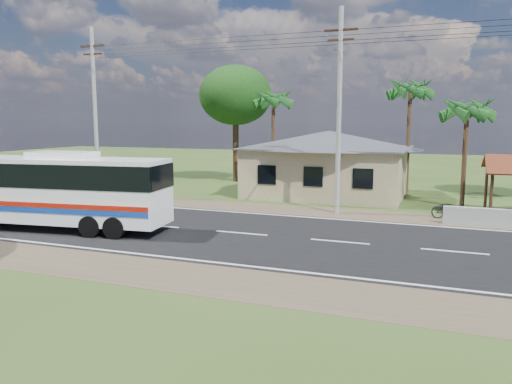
# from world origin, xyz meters

# --- Properties ---
(ground) EXTENTS (120.00, 120.00, 0.00)m
(ground) POSITION_xyz_m (0.00, 0.00, 0.00)
(ground) COLOR #254017
(ground) RESTS_ON ground
(road) EXTENTS (120.00, 16.00, 0.03)m
(road) POSITION_xyz_m (0.00, 0.00, 0.01)
(road) COLOR black
(road) RESTS_ON ground
(house) EXTENTS (12.40, 10.00, 5.00)m
(house) POSITION_xyz_m (1.00, 13.00, 2.64)
(house) COLOR tan
(house) RESTS_ON ground
(utility_poles) EXTENTS (32.80, 2.22, 11.00)m
(utility_poles) POSITION_xyz_m (2.67, 6.49, 5.77)
(utility_poles) COLOR #9E9E99
(utility_poles) RESTS_ON ground
(palm_near) EXTENTS (2.80, 2.80, 6.70)m
(palm_near) POSITION_xyz_m (9.50, 11.00, 5.71)
(palm_near) COLOR #47301E
(palm_near) RESTS_ON ground
(palm_mid) EXTENTS (2.80, 2.80, 8.20)m
(palm_mid) POSITION_xyz_m (6.00, 15.50, 7.16)
(palm_mid) COLOR #47301E
(palm_mid) RESTS_ON ground
(palm_far) EXTENTS (2.80, 2.80, 7.70)m
(palm_far) POSITION_xyz_m (-4.00, 16.00, 6.68)
(palm_far) COLOR #47301E
(palm_far) RESTS_ON ground
(tree_behind_house) EXTENTS (6.00, 6.00, 9.61)m
(tree_behind_house) POSITION_xyz_m (-8.00, 18.00, 7.12)
(tree_behind_house) COLOR #47301E
(tree_behind_house) RESTS_ON ground
(coach_bus) EXTENTS (12.01, 3.98, 3.66)m
(coach_bus) POSITION_xyz_m (-8.92, -2.35, 2.09)
(coach_bus) COLOR white
(coach_bus) RESTS_ON ground
(motorcycle) EXTENTS (2.04, 1.14, 1.01)m
(motorcycle) POSITION_xyz_m (8.85, 6.77, 0.51)
(motorcycle) COLOR black
(motorcycle) RESTS_ON ground
(small_car) EXTENTS (2.15, 3.78, 1.21)m
(small_car) POSITION_xyz_m (-12.12, 3.51, 0.61)
(small_car) COLOR #2F2F32
(small_car) RESTS_ON ground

